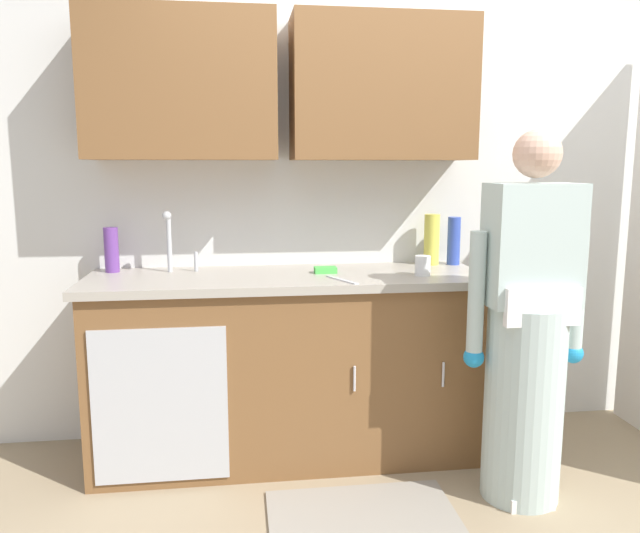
{
  "coord_description": "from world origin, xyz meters",
  "views": [
    {
      "loc": [
        -0.78,
        -2.3,
        1.47
      ],
      "look_at": [
        -0.41,
        0.55,
        1.0
      ],
      "focal_mm": 34.59,
      "sensor_mm": 36.0,
      "label": 1
    }
  ],
  "objects_px": {
    "person_at_sink": "(527,347)",
    "cup_by_sink": "(423,266)",
    "bottle_soap": "(432,240)",
    "sponge": "(325,270)",
    "knife_on_counter": "(342,280)",
    "bottle_dish_liquid": "(454,241)",
    "bottle_water_short": "(111,250)",
    "sink": "(175,279)"
  },
  "relations": [
    {
      "from": "person_at_sink",
      "to": "cup_by_sink",
      "type": "relative_size",
      "value": 16.73
    },
    {
      "from": "bottle_soap",
      "to": "sponge",
      "type": "xyz_separation_m",
      "value": [
        -0.61,
        -0.19,
        -0.12
      ]
    },
    {
      "from": "bottle_soap",
      "to": "knife_on_counter",
      "type": "xyz_separation_m",
      "value": [
        -0.56,
        -0.4,
        -0.13
      ]
    },
    {
      "from": "cup_by_sink",
      "to": "bottle_dish_liquid",
      "type": "bearing_deg",
      "value": 49.25
    },
    {
      "from": "bottle_water_short",
      "to": "sponge",
      "type": "bearing_deg",
      "value": -8.97
    },
    {
      "from": "bottle_soap",
      "to": "knife_on_counter",
      "type": "height_order",
      "value": "bottle_soap"
    },
    {
      "from": "person_at_sink",
      "to": "bottle_dish_liquid",
      "type": "distance_m",
      "value": 0.84
    },
    {
      "from": "sponge",
      "to": "person_at_sink",
      "type": "bearing_deg",
      "value": -35.49
    },
    {
      "from": "cup_by_sink",
      "to": "knife_on_counter",
      "type": "relative_size",
      "value": 0.4
    },
    {
      "from": "person_at_sink",
      "to": "sponge",
      "type": "distance_m",
      "value": 1.02
    },
    {
      "from": "bottle_soap",
      "to": "bottle_dish_liquid",
      "type": "bearing_deg",
      "value": -4.82
    },
    {
      "from": "bottle_soap",
      "to": "cup_by_sink",
      "type": "distance_m",
      "value": 0.36
    },
    {
      "from": "person_at_sink",
      "to": "bottle_water_short",
      "type": "bearing_deg",
      "value": 158.37
    },
    {
      "from": "sink",
      "to": "sponge",
      "type": "distance_m",
      "value": 0.74
    },
    {
      "from": "sponge",
      "to": "sink",
      "type": "bearing_deg",
      "value": -179.5
    },
    {
      "from": "bottle_soap",
      "to": "knife_on_counter",
      "type": "bearing_deg",
      "value": -144.31
    },
    {
      "from": "bottle_dish_liquid",
      "to": "cup_by_sink",
      "type": "bearing_deg",
      "value": -130.75
    },
    {
      "from": "person_at_sink",
      "to": "sink",
      "type": "bearing_deg",
      "value": 159.83
    },
    {
      "from": "bottle_water_short",
      "to": "cup_by_sink",
      "type": "xyz_separation_m",
      "value": [
        1.53,
        -0.3,
        -0.06
      ]
    },
    {
      "from": "sink",
      "to": "bottle_water_short",
      "type": "xyz_separation_m",
      "value": [
        -0.33,
        0.17,
        0.13
      ]
    },
    {
      "from": "sink",
      "to": "bottle_water_short",
      "type": "relative_size",
      "value": 2.21
    },
    {
      "from": "sink",
      "to": "bottle_dish_liquid",
      "type": "relative_size",
      "value": 1.94
    },
    {
      "from": "person_at_sink",
      "to": "sponge",
      "type": "relative_size",
      "value": 14.73
    },
    {
      "from": "bottle_water_short",
      "to": "bottle_dish_liquid",
      "type": "bearing_deg",
      "value": 0.24
    },
    {
      "from": "sink",
      "to": "person_at_sink",
      "type": "bearing_deg",
      "value": -20.17
    },
    {
      "from": "bottle_dish_liquid",
      "to": "bottle_water_short",
      "type": "bearing_deg",
      "value": -179.76
    },
    {
      "from": "sink",
      "to": "bottle_dish_liquid",
      "type": "xyz_separation_m",
      "value": [
        1.47,
        0.18,
        0.14
      ]
    },
    {
      "from": "person_at_sink",
      "to": "bottle_soap",
      "type": "height_order",
      "value": "person_at_sink"
    },
    {
      "from": "bottle_dish_liquid",
      "to": "bottle_water_short",
      "type": "distance_m",
      "value": 1.79
    },
    {
      "from": "person_at_sink",
      "to": "bottle_water_short",
      "type": "height_order",
      "value": "person_at_sink"
    },
    {
      "from": "bottle_soap",
      "to": "sink",
      "type": "bearing_deg",
      "value": -171.86
    },
    {
      "from": "bottle_water_short",
      "to": "person_at_sink",
      "type": "bearing_deg",
      "value": -21.63
    },
    {
      "from": "cup_by_sink",
      "to": "bottle_soap",
      "type": "bearing_deg",
      "value": 65.61
    },
    {
      "from": "person_at_sink",
      "to": "knife_on_counter",
      "type": "xyz_separation_m",
      "value": [
        -0.75,
        0.36,
        0.25
      ]
    },
    {
      "from": "person_at_sink",
      "to": "cup_by_sink",
      "type": "distance_m",
      "value": 0.63
    },
    {
      "from": "sponge",
      "to": "bottle_dish_liquid",
      "type": "bearing_deg",
      "value": 13.58
    },
    {
      "from": "sponge",
      "to": "knife_on_counter",
      "type": "bearing_deg",
      "value": -77.32
    },
    {
      "from": "bottle_water_short",
      "to": "bottle_soap",
      "type": "bearing_deg",
      "value": 0.61
    },
    {
      "from": "bottle_dish_liquid",
      "to": "knife_on_counter",
      "type": "xyz_separation_m",
      "value": [
        -0.68,
        -0.39,
        -0.13
      ]
    },
    {
      "from": "sink",
      "to": "knife_on_counter",
      "type": "relative_size",
      "value": 2.08
    },
    {
      "from": "sink",
      "to": "bottle_water_short",
      "type": "bearing_deg",
      "value": 151.94
    },
    {
      "from": "bottle_dish_liquid",
      "to": "knife_on_counter",
      "type": "distance_m",
      "value": 0.79
    }
  ]
}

